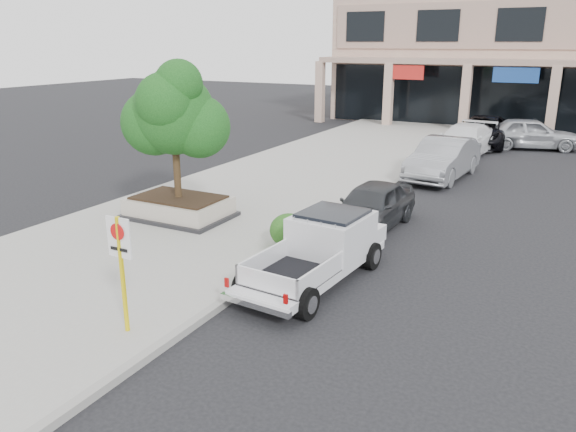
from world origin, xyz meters
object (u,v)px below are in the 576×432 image
object	(u,v)px
curb_car_a	(371,206)
curb_car_b	(443,159)
curb_car_d	(483,131)
planter_tree	(180,113)
no_parking_sign	(121,259)
lot_car_a	(531,133)
planter	(179,207)
curb_car_c	(464,140)
pickup_truck	(314,252)

from	to	relation	value
curb_car_a	curb_car_b	xyz separation A→B (m)	(0.39, 7.63, 0.14)
curb_car_d	planter_tree	bearing A→B (deg)	-107.84
curb_car_b	curb_car_d	bearing A→B (deg)	94.18
no_parking_sign	curb_car_d	world-z (taller)	no_parking_sign
no_parking_sign	lot_car_a	size ratio (longest dim) A/B	0.47
planter	curb_car_d	distance (m)	19.71
curb_car_b	curb_car_c	xyz separation A→B (m)	(-0.23, 5.47, -0.07)
curb_car_b	planter_tree	bearing A→B (deg)	-116.04
curb_car_c	curb_car_d	size ratio (longest dim) A/B	0.92
planter_tree	pickup_truck	world-z (taller)	planter_tree
planter	planter_tree	distance (m)	2.95
curb_car_d	curb_car_c	bearing A→B (deg)	-95.95
planter	planter_tree	xyz separation A→B (m)	(0.13, 0.15, 2.94)
planter	no_parking_sign	bearing A→B (deg)	-59.42
curb_car_a	lot_car_a	distance (m)	16.90
curb_car_a	curb_car_c	size ratio (longest dim) A/B	0.78
no_parking_sign	curb_car_d	size ratio (longest dim) A/B	0.40
curb_car_d	lot_car_a	bearing A→B (deg)	3.45
no_parking_sign	curb_car_d	bearing A→B (deg)	84.61
curb_car_b	curb_car_d	size ratio (longest dim) A/B	0.89
curb_car_b	lot_car_a	bearing A→B (deg)	79.26
planter_tree	no_parking_sign	world-z (taller)	planter_tree
no_parking_sign	curb_car_c	xyz separation A→B (m)	(2.01, 21.67, -0.87)
planter	curb_car_b	xyz separation A→B (m)	(5.98, 9.88, 0.36)
no_parking_sign	curb_car_c	distance (m)	21.78
planter	planter_tree	world-z (taller)	planter_tree
planter_tree	curb_car_b	size ratio (longest dim) A/B	0.79
planter_tree	curb_car_c	world-z (taller)	planter_tree
planter	no_parking_sign	distance (m)	7.44
planter_tree	pickup_truck	xyz separation A→B (m)	(5.67, -2.47, -2.64)
pickup_truck	curb_car_d	distance (m)	21.06
planter_tree	curb_car_c	distance (m)	16.41
planter	curb_car_a	xyz separation A→B (m)	(5.59, 2.25, 0.23)
planter_tree	curb_car_a	bearing A→B (deg)	21.00
curb_car_d	lot_car_a	world-z (taller)	lot_car_a
planter	curb_car_c	distance (m)	16.39
curb_car_c	curb_car_b	bearing A→B (deg)	-80.80
planter	curb_car_b	world-z (taller)	curb_car_b
curb_car_b	no_parking_sign	bearing A→B (deg)	-92.92
lot_car_a	curb_car_d	bearing A→B (deg)	78.24
curb_car_c	lot_car_a	bearing A→B (deg)	58.86
planter	curb_car_d	size ratio (longest dim) A/B	0.56
no_parking_sign	curb_car_b	xyz separation A→B (m)	(2.24, 16.20, -0.79)
lot_car_a	curb_car_a	bearing A→B (deg)	154.77
planter_tree	lot_car_a	size ratio (longest dim) A/B	0.82
planter_tree	no_parking_sign	xyz separation A→B (m)	(3.60, -6.48, -1.78)
curb_car_d	lot_car_a	distance (m)	2.42
no_parking_sign	curb_car_c	world-z (taller)	no_parking_sign
curb_car_a	curb_car_b	bearing A→B (deg)	90.66
planter	lot_car_a	distance (m)	20.73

